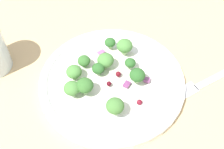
# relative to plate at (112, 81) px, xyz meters

# --- Properties ---
(ground_plane) EXTENTS (1.80, 1.80, 0.02)m
(ground_plane) POSITION_rel_plate_xyz_m (-0.01, -0.02, -0.02)
(ground_plane) COLOR tan
(plate) EXTENTS (0.26, 0.26, 0.02)m
(plate) POSITION_rel_plate_xyz_m (0.00, 0.00, 0.00)
(plate) COLOR white
(plate) RESTS_ON ground_plane
(dressing_pool) EXTENTS (0.15, 0.15, 0.00)m
(dressing_pool) POSITION_rel_plate_xyz_m (0.00, -0.00, 0.00)
(dressing_pool) COLOR white
(dressing_pool) RESTS_ON plate
(broccoli_floret_0) EXTENTS (0.03, 0.03, 0.03)m
(broccoli_floret_0) POSITION_rel_plate_xyz_m (-0.01, -0.07, 0.02)
(broccoli_floret_0) COLOR #ADD18E
(broccoli_floret_0) RESTS_ON plate
(broccoli_floret_1) EXTENTS (0.03, 0.03, 0.03)m
(broccoli_floret_1) POSITION_rel_plate_xyz_m (0.03, -0.05, 0.03)
(broccoli_floret_1) COLOR #9EC684
(broccoli_floret_1) RESTS_ON plate
(broccoli_floret_2) EXTENTS (0.02, 0.02, 0.02)m
(broccoli_floret_2) POSITION_rel_plate_xyz_m (-0.03, -0.05, 0.02)
(broccoli_floret_2) COLOR #9EC684
(broccoli_floret_2) RESTS_ON plate
(broccoli_floret_3) EXTENTS (0.03, 0.03, 0.03)m
(broccoli_floret_3) POSITION_rel_plate_xyz_m (0.01, 0.04, 0.03)
(broccoli_floret_3) COLOR #9EC684
(broccoli_floret_3) RESTS_ON plate
(broccoli_floret_4) EXTENTS (0.03, 0.03, 0.03)m
(broccoli_floret_4) POSITION_rel_plate_xyz_m (-0.06, 0.03, 0.03)
(broccoli_floret_4) COLOR #ADD18E
(broccoli_floret_4) RESTS_ON plate
(broccoli_floret_5) EXTENTS (0.03, 0.03, 0.03)m
(broccoli_floret_5) POSITION_rel_plate_xyz_m (-0.03, -0.01, 0.02)
(broccoli_floret_5) COLOR #ADD18E
(broccoli_floret_5) RESTS_ON plate
(broccoli_floret_6) EXTENTS (0.02, 0.02, 0.02)m
(broccoli_floret_6) POSITION_rel_plate_xyz_m (-0.07, 0.00, 0.02)
(broccoli_floret_6) COLOR #ADD18E
(broccoli_floret_6) RESTS_ON plate
(broccoli_floret_7) EXTENTS (0.03, 0.03, 0.03)m
(broccoli_floret_7) POSITION_rel_plate_xyz_m (0.03, -0.07, 0.02)
(broccoli_floret_7) COLOR #9EC684
(broccoli_floret_7) RESTS_ON plate
(broccoli_floret_8) EXTENTS (0.02, 0.02, 0.02)m
(broccoli_floret_8) POSITION_rel_plate_xyz_m (-0.02, 0.03, 0.02)
(broccoli_floret_8) COLOR #8EB77A
(broccoli_floret_8) RESTS_ON plate
(broccoli_floret_9) EXTENTS (0.03, 0.03, 0.03)m
(broccoli_floret_9) POSITION_rel_plate_xyz_m (0.07, 0.00, 0.03)
(broccoli_floret_9) COLOR #8EB77A
(broccoli_floret_9) RESTS_ON plate
(broccoli_floret_10) EXTENTS (0.02, 0.02, 0.02)m
(broccoli_floret_10) POSITION_rel_plate_xyz_m (-0.01, -0.02, 0.02)
(broccoli_floret_10) COLOR #8EB77A
(broccoli_floret_10) RESTS_ON plate
(cranberry_0) EXTENTS (0.01, 0.01, 0.01)m
(cranberry_0) POSITION_rel_plate_xyz_m (-0.01, 0.01, 0.01)
(cranberry_0) COLOR maroon
(cranberry_0) RESTS_ON plate
(cranberry_1) EXTENTS (0.01, 0.01, 0.01)m
(cranberry_1) POSITION_rel_plate_xyz_m (0.01, -0.01, 0.01)
(cranberry_1) COLOR #4C0A14
(cranberry_1) RESTS_ON plate
(cranberry_2) EXTENTS (0.01, 0.01, 0.01)m
(cranberry_2) POSITION_rel_plate_xyz_m (0.05, 0.04, 0.01)
(cranberry_2) COLOR maroon
(cranberry_2) RESTS_ON plate
(onion_bit_0) EXTENTS (0.01, 0.02, 0.00)m
(onion_bit_0) POSITION_rel_plate_xyz_m (-0.06, -0.01, 0.01)
(onion_bit_0) COLOR #A35B93
(onion_bit_0) RESTS_ON plate
(onion_bit_1) EXTENTS (0.01, 0.01, 0.00)m
(onion_bit_1) POSITION_rel_plate_xyz_m (0.01, 0.06, 0.01)
(onion_bit_1) COLOR #934C84
(onion_bit_1) RESTS_ON plate
(onion_bit_2) EXTENTS (0.02, 0.02, 0.00)m
(onion_bit_2) POSITION_rel_plate_xyz_m (0.02, 0.02, 0.01)
(onion_bit_2) COLOR #843D75
(onion_bit_2) RESTS_ON plate
(fork) EXTENTS (0.10, 0.17, 0.01)m
(fork) POSITION_rel_plate_xyz_m (-0.00, 0.19, -0.01)
(fork) COLOR silver
(fork) RESTS_ON ground_plane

